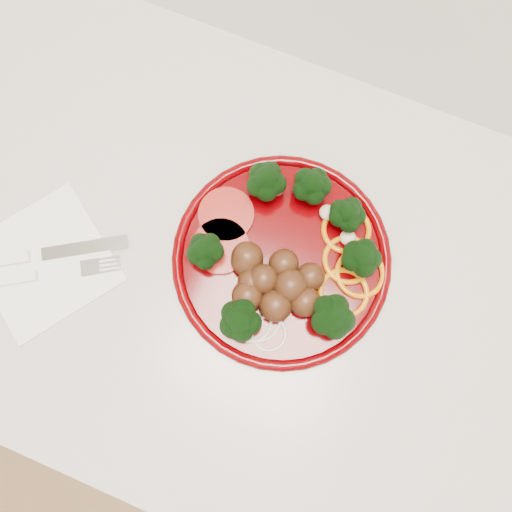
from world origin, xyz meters
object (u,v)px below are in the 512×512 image
at_px(knife, 25,257).
at_px(fork, 24,278).
at_px(napkin, 45,262).
at_px(plate, 284,259).

relative_size(knife, fork, 1.13).
relative_size(napkin, knife, 0.84).
relative_size(plate, fork, 1.72).
bearing_deg(knife, plate, -10.28).
distance_m(plate, knife, 0.32).
bearing_deg(plate, fork, -153.69).
height_order(plate, fork, plate).
xyz_separation_m(plate, fork, (-0.29, -0.14, -0.01)).
height_order(plate, knife, plate).
bearing_deg(knife, napkin, -22.66).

